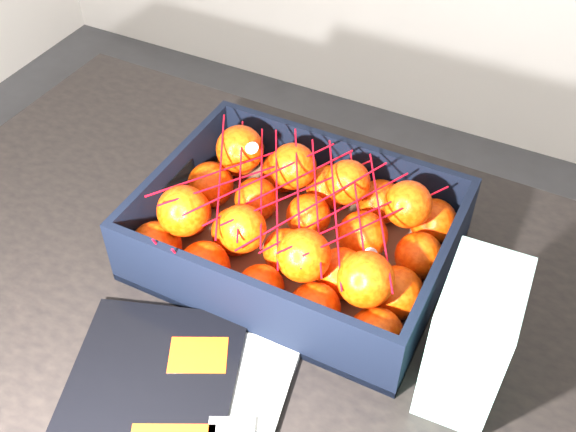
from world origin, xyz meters
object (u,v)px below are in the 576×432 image
at_px(retail_carton, 471,339).
at_px(magazine_stack, 173,412).
at_px(produce_crate, 297,240).
at_px(table, 253,324).

bearing_deg(retail_carton, magazine_stack, -148.61).
distance_m(magazine_stack, produce_crate, 0.31).
distance_m(produce_crate, retail_carton, 0.31).
height_order(magazine_stack, retail_carton, retail_carton).
bearing_deg(produce_crate, magazine_stack, -93.13).
xyz_separation_m(table, retail_carton, (0.32, -0.03, 0.20)).
xyz_separation_m(magazine_stack, produce_crate, (0.02, 0.31, 0.02)).
relative_size(magazine_stack, produce_crate, 0.77).
bearing_deg(produce_crate, retail_carton, -20.72).
distance_m(magazine_stack, retail_carton, 0.37).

